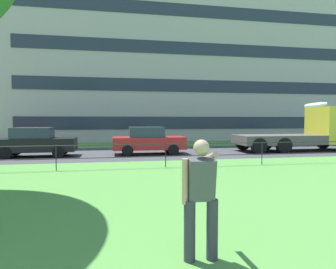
{
  "coord_description": "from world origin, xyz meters",
  "views": [
    {
      "loc": [
        0.12,
        0.82,
        1.95
      ],
      "look_at": [
        1.52,
        8.54,
        1.55
      ],
      "focal_mm": 31.08,
      "sensor_mm": 36.0,
      "label": 1
    }
  ],
  "objects_px": {
    "frisbee": "(316,105)",
    "car_black_left": "(35,142)",
    "car_red_far_left": "(148,140)",
    "flatbed_truck_right": "(310,131)",
    "apartment_building_background": "(182,48)",
    "person_thrower": "(201,195)"
  },
  "relations": [
    {
      "from": "frisbee",
      "to": "car_black_left",
      "type": "relative_size",
      "value": 0.09
    },
    {
      "from": "car_black_left",
      "to": "apartment_building_background",
      "type": "distance_m",
      "value": 22.44
    },
    {
      "from": "car_black_left",
      "to": "flatbed_truck_right",
      "type": "relative_size",
      "value": 0.55
    },
    {
      "from": "frisbee",
      "to": "apartment_building_background",
      "type": "bearing_deg",
      "value": 80.44
    },
    {
      "from": "person_thrower",
      "to": "car_black_left",
      "type": "relative_size",
      "value": 0.42
    },
    {
      "from": "car_black_left",
      "to": "frisbee",
      "type": "bearing_deg",
      "value": -62.13
    },
    {
      "from": "frisbee",
      "to": "apartment_building_background",
      "type": "relative_size",
      "value": 0.01
    },
    {
      "from": "car_black_left",
      "to": "car_red_far_left",
      "type": "relative_size",
      "value": 1.01
    },
    {
      "from": "car_black_left",
      "to": "apartment_building_background",
      "type": "relative_size",
      "value": 0.11
    },
    {
      "from": "car_black_left",
      "to": "person_thrower",
      "type": "bearing_deg",
      "value": -66.8
    },
    {
      "from": "frisbee",
      "to": "car_black_left",
      "type": "bearing_deg",
      "value": 117.87
    },
    {
      "from": "person_thrower",
      "to": "car_red_far_left",
      "type": "distance_m",
      "value": 12.46
    },
    {
      "from": "frisbee",
      "to": "flatbed_truck_right",
      "type": "height_order",
      "value": "flatbed_truck_right"
    },
    {
      "from": "car_black_left",
      "to": "apartment_building_background",
      "type": "xyz_separation_m",
      "value": [
        11.69,
        16.69,
        9.39
      ]
    },
    {
      "from": "person_thrower",
      "to": "flatbed_truck_right",
      "type": "distance_m",
      "value": 16.57
    },
    {
      "from": "car_red_far_left",
      "to": "frisbee",
      "type": "bearing_deg",
      "value": -86.53
    },
    {
      "from": "frisbee",
      "to": "car_black_left",
      "type": "xyz_separation_m",
      "value": [
        -6.73,
        12.73,
        -1.37
      ]
    },
    {
      "from": "car_black_left",
      "to": "car_red_far_left",
      "type": "bearing_deg",
      "value": 1.02
    },
    {
      "from": "car_red_far_left",
      "to": "flatbed_truck_right",
      "type": "height_order",
      "value": "flatbed_truck_right"
    },
    {
      "from": "car_black_left",
      "to": "car_red_far_left",
      "type": "height_order",
      "value": "same"
    },
    {
      "from": "person_thrower",
      "to": "car_red_far_left",
      "type": "height_order",
      "value": "person_thrower"
    },
    {
      "from": "apartment_building_background",
      "to": "person_thrower",
      "type": "bearing_deg",
      "value": -102.43
    }
  ]
}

